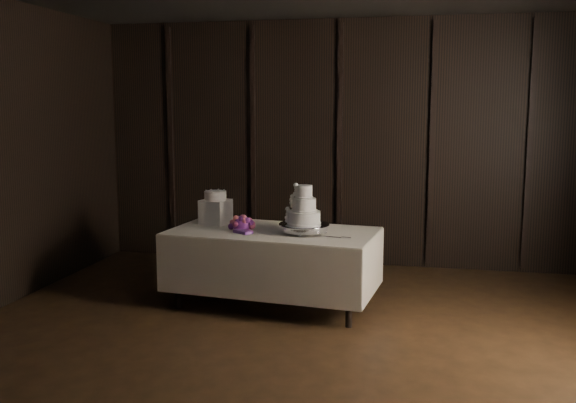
{
  "coord_description": "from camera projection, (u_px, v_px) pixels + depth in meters",
  "views": [
    {
      "loc": [
        1.02,
        -4.34,
        1.97
      ],
      "look_at": [
        -0.25,
        1.63,
        1.05
      ],
      "focal_mm": 40.0,
      "sensor_mm": 36.0,
      "label": 1
    }
  ],
  "objects": [
    {
      "name": "display_table",
      "position": [
        273.0,
        265.0,
        6.3
      ],
      "size": [
        2.09,
        1.25,
        0.76
      ],
      "rotation": [
        0.0,
        0.0,
        -0.11
      ],
      "color": "beige",
      "rests_on": "ground"
    },
    {
      "name": "cake_knife",
      "position": [
        327.0,
        237.0,
        5.92
      ],
      "size": [
        0.37,
        0.1,
        0.01
      ],
      "primitive_type": "cube",
      "rotation": [
        0.0,
        0.0,
        -0.22
      ],
      "color": "silver",
      "rests_on": "display_table"
    },
    {
      "name": "cake_stand",
      "position": [
        304.0,
        229.0,
        6.1
      ],
      "size": [
        0.64,
        0.64,
        0.09
      ],
      "primitive_type": "cylinder",
      "rotation": [
        0.0,
        0.0,
        -0.41
      ],
      "color": "silver",
      "rests_on": "display_table"
    },
    {
      "name": "wedding_cake",
      "position": [
        301.0,
        209.0,
        6.06
      ],
      "size": [
        0.34,
        0.31,
        0.37
      ],
      "rotation": [
        0.0,
        0.0,
        -0.0
      ],
      "color": "white",
      "rests_on": "cake_stand"
    },
    {
      "name": "box_pedestal",
      "position": [
        216.0,
        212.0,
        6.58
      ],
      "size": [
        0.31,
        0.31,
        0.25
      ],
      "primitive_type": "cube",
      "rotation": [
        0.0,
        0.0,
        -0.24
      ],
      "color": "white",
      "rests_on": "display_table"
    },
    {
      "name": "bouquet",
      "position": [
        241.0,
        224.0,
        6.23
      ],
      "size": [
        0.46,
        0.48,
        0.19
      ],
      "primitive_type": null,
      "rotation": [
        0.0,
        0.0,
        -0.57
      ],
      "color": "#CA556D",
      "rests_on": "display_table"
    },
    {
      "name": "small_cake",
      "position": [
        215.0,
        195.0,
        6.55
      ],
      "size": [
        0.24,
        0.24,
        0.09
      ],
      "primitive_type": "cylinder",
      "rotation": [
        0.0,
        0.0,
        0.08
      ],
      "color": "white",
      "rests_on": "box_pedestal"
    },
    {
      "name": "room",
      "position": [
        275.0,
        173.0,
        4.48
      ],
      "size": [
        6.08,
        7.08,
        3.08
      ],
      "color": "black",
      "rests_on": "ground"
    }
  ]
}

